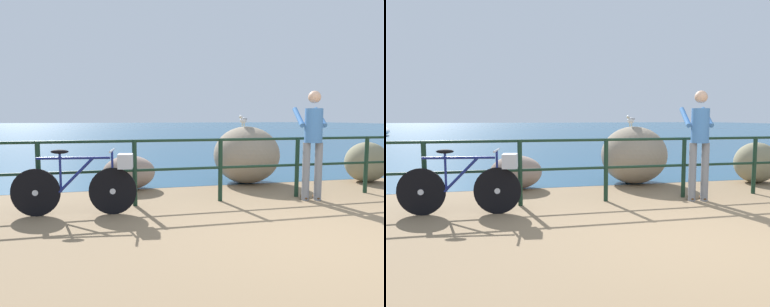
# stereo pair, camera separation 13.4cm
# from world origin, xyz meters

# --- Properties ---
(ground_plane) EXTENTS (120.00, 120.00, 0.10)m
(ground_plane) POSITION_xyz_m (0.00, 20.00, -0.05)
(ground_plane) COLOR #846B4C
(sea_surface) EXTENTS (120.00, 90.00, 0.01)m
(sea_surface) POSITION_xyz_m (0.00, 48.44, 0.00)
(sea_surface) COLOR navy
(sea_surface) RESTS_ON ground_plane
(promenade_railing) EXTENTS (9.67, 0.07, 1.02)m
(promenade_railing) POSITION_xyz_m (0.00, 2.16, 0.64)
(promenade_railing) COLOR black
(promenade_railing) RESTS_ON ground_plane
(bicycle) EXTENTS (1.69, 0.48, 0.92)m
(bicycle) POSITION_xyz_m (-2.76, 1.79, 0.46)
(bicycle) COLOR black
(bicycle) RESTS_ON ground_plane
(person_at_railing) EXTENTS (0.55, 0.68, 1.78)m
(person_at_railing) POSITION_xyz_m (0.79, 1.88, 0.99)
(person_at_railing) COLOR slate
(person_at_railing) RESTS_ON ground_plane
(breakwater_boulder_main) EXTENTS (1.35, 1.38, 1.17)m
(breakwater_boulder_main) POSITION_xyz_m (0.34, 3.59, 0.59)
(breakwater_boulder_main) COLOR gray
(breakwater_boulder_main) RESTS_ON ground
(breakwater_boulder_left) EXTENTS (0.98, 0.78, 0.64)m
(breakwater_boulder_left) POSITION_xyz_m (-2.06, 3.49, 0.32)
(breakwater_boulder_left) COLOR gray
(breakwater_boulder_left) RESTS_ON ground
(breakwater_boulder_right) EXTENTS (0.94, 0.76, 0.84)m
(breakwater_boulder_right) POSITION_xyz_m (2.86, 3.12, 0.42)
(breakwater_boulder_right) COLOR gray
(breakwater_boulder_right) RESTS_ON ground
(seagull) EXTENTS (0.29, 0.29, 0.23)m
(seagull) POSITION_xyz_m (0.26, 3.59, 1.31)
(seagull) COLOR gold
(seagull) RESTS_ON breakwater_boulder_main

